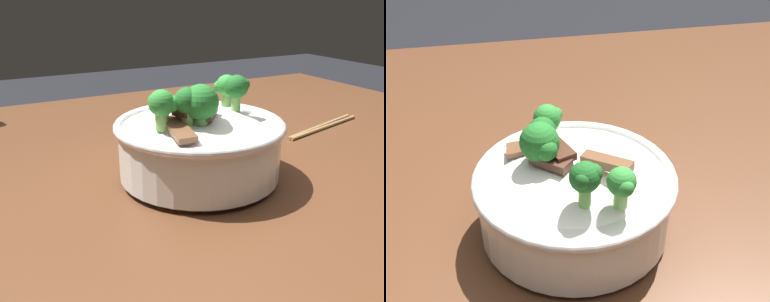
# 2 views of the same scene
# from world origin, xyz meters

# --- Properties ---
(dining_table) EXTENTS (1.34, 1.00, 0.75)m
(dining_table) POSITION_xyz_m (0.00, 0.00, 0.63)
(dining_table) COLOR #56331E
(dining_table) RESTS_ON ground
(rice_bowl) EXTENTS (0.25, 0.25, 0.15)m
(rice_bowl) POSITION_xyz_m (-0.06, -0.09, 0.81)
(rice_bowl) COLOR white
(rice_bowl) RESTS_ON dining_table
(chopsticks_pair) EXTENTS (0.22, 0.07, 0.01)m
(chopsticks_pair) POSITION_xyz_m (0.28, 0.00, 0.75)
(chopsticks_pair) COLOR #9E7A4C
(chopsticks_pair) RESTS_ON dining_table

